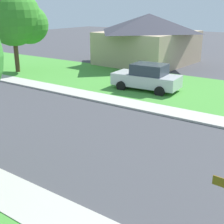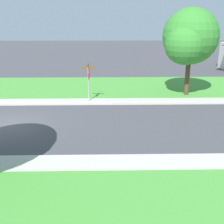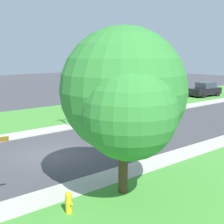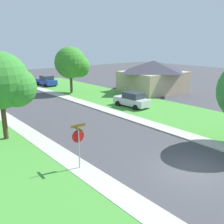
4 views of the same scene
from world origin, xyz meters
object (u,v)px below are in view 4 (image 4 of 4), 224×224
stop_sign_far_corner (78,139)px  tree_sidewalk_near (73,64)px  tree_corner_large (4,82)px  house_right_setback (153,76)px  car_silver_near_corner (132,100)px  car_blue_kerbside_mid (46,81)px

stop_sign_far_corner → tree_sidewalk_near: 23.23m
tree_corner_large → house_right_setback: bearing=14.4°
car_silver_near_corner → tree_sidewalk_near: tree_sidewalk_near is taller
car_blue_kerbside_mid → tree_sidewalk_near: tree_sidewalk_near is taller
car_blue_kerbside_mid → car_silver_near_corner: same height
stop_sign_far_corner → tree_corner_large: tree_corner_large is taller
car_blue_kerbside_mid → car_silver_near_corner: 19.74m
tree_sidewalk_near → house_right_setback: tree_sidewalk_near is taller
stop_sign_far_corner → car_blue_kerbside_mid: bearing=67.5°
car_silver_near_corner → tree_sidewalk_near: (-0.76, 11.37, 3.37)m
car_blue_kerbside_mid → car_silver_near_corner: bearing=-87.3°
tree_corner_large → tree_sidewalk_near: bearing=43.0°
tree_sidewalk_near → tree_corner_large: size_ratio=1.00×
car_blue_kerbside_mid → house_right_setback: bearing=-56.3°
stop_sign_far_corner → tree_corner_large: bearing=101.5°
car_blue_kerbside_mid → tree_sidewalk_near: (0.18, -8.35, 3.37)m
tree_sidewalk_near → tree_corner_large: bearing=-137.0°
stop_sign_far_corner → house_right_setback: house_right_setback is taller
stop_sign_far_corner → house_right_setback: (21.62, 13.29, 0.49)m
car_blue_kerbside_mid → house_right_setback: 17.97m
car_blue_kerbside_mid → tree_sidewalk_near: 9.01m
stop_sign_far_corner → tree_sidewalk_near: size_ratio=0.42×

